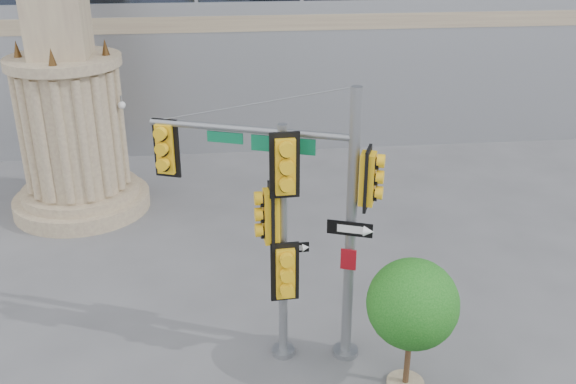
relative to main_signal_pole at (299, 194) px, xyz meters
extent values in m
plane|color=#545456|center=(-0.20, -0.81, -3.80)|extent=(120.00, 120.00, 0.00)
cylinder|color=gray|center=(-6.20, 8.19, -3.55)|extent=(4.40, 4.40, 0.50)
cylinder|color=gray|center=(-6.20, 8.19, -3.15)|extent=(3.80, 3.80, 0.30)
cylinder|color=gray|center=(-6.20, 8.19, -1.00)|extent=(3.00, 3.00, 4.00)
cylinder|color=gray|center=(-6.20, 8.19, 1.15)|extent=(3.50, 3.50, 0.30)
cone|color=#472D14|center=(-4.90, 8.19, 1.55)|extent=(0.24, 0.24, 0.50)
cone|color=#472D14|center=(-7.50, 8.19, 1.55)|extent=(0.24, 0.24, 0.50)
cylinder|color=slate|center=(1.03, -0.40, -3.74)|extent=(0.57, 0.57, 0.12)
cylinder|color=slate|center=(1.03, -0.40, -0.73)|extent=(0.22, 0.22, 6.13)
cylinder|color=slate|center=(-0.97, 0.38, 1.31)|extent=(4.06, 1.68, 0.14)
cube|color=#0D7447|center=(-0.31, 0.10, 1.05)|extent=(1.25, 0.52, 0.33)
cube|color=yellow|center=(-2.69, 1.04, 0.75)|extent=(0.63, 0.47, 1.28)
cube|color=yellow|center=(1.30, -0.50, 0.49)|extent=(0.47, 0.63, 1.28)
cube|color=black|center=(0.98, -0.53, -0.58)|extent=(0.89, 0.37, 0.31)
cube|color=maroon|center=(0.98, -0.53, -1.30)|extent=(0.32, 0.15, 0.47)
cylinder|color=slate|center=(-0.36, -0.24, -3.74)|extent=(0.52, 0.52, 0.13)
cylinder|color=slate|center=(-0.36, -0.24, -1.10)|extent=(0.19, 0.19, 5.39)
cube|color=yellow|center=(-0.34, -0.47, 0.84)|extent=(0.61, 0.34, 1.35)
cube|color=yellow|center=(-0.59, -0.25, -0.35)|extent=(0.34, 0.61, 1.35)
cube|color=yellow|center=(-0.34, -0.47, -1.54)|extent=(0.61, 0.34, 1.35)
cube|color=black|center=(-0.15, -0.35, -1.05)|extent=(0.67, 0.07, 0.22)
cylinder|color=gray|center=(2.08, -1.57, -3.76)|extent=(0.79, 0.79, 0.09)
cylinder|color=#382314|center=(2.08, -1.57, -3.01)|extent=(0.12, 0.12, 1.58)
sphere|color=#135212|center=(2.08, -1.57, -1.78)|extent=(1.84, 1.84, 1.84)
sphere|color=#135212|center=(2.48, -1.35, -2.05)|extent=(1.14, 1.14, 1.14)
sphere|color=#135212|center=(1.78, -1.79, -2.00)|extent=(0.96, 0.96, 0.96)
camera|label=1|loc=(-1.57, -11.94, 5.34)|focal=40.00mm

